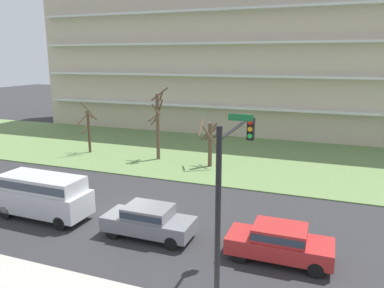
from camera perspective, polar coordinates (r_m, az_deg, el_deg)
name	(u,v)px	position (r m, az deg, el deg)	size (l,w,h in m)	color
ground	(129,214)	(21.35, -9.62, -10.48)	(160.00, 160.00, 0.00)	#2D2D30
grass_lawn_strip	(208,154)	(33.50, 2.39, -1.50)	(80.00, 16.00, 0.08)	#66844C
apartment_building	(244,45)	(45.00, 7.87, 14.79)	(47.70, 10.98, 19.82)	beige
tree_far_left	(88,129)	(34.66, -15.52, 2.25)	(1.90, 1.89, 4.75)	#4C3828
tree_left	(158,123)	(31.18, -5.23, 3.24)	(1.51, 1.28, 6.08)	brown
tree_center	(210,141)	(29.18, 2.73, 0.43)	(1.81, 1.82, 3.81)	brown
sedan_gray_near_left	(149,220)	(18.39, -6.64, -11.41)	(4.40, 1.80, 1.57)	slate
sedan_red_center_left	(279,241)	(16.74, 13.18, -14.27)	(4.41, 1.81, 1.57)	#B22828
van_silver_center_right	(43,193)	(21.63, -21.81, -6.98)	(5.24, 2.11, 2.36)	#B7BABF
traffic_signal_mast	(232,178)	(12.86, 6.09, -5.24)	(0.90, 4.95, 6.53)	black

